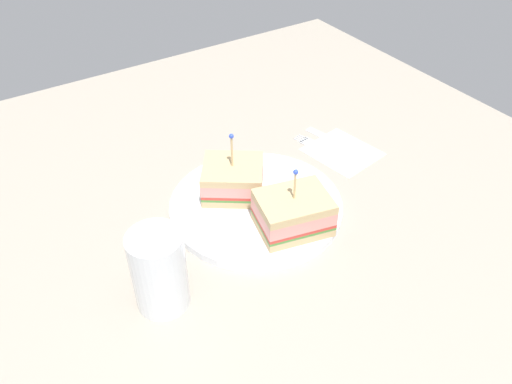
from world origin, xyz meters
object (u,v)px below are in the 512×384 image
object	(u,v)px
drink_glass	(159,273)
knife	(332,140)
sandwich_half_front	(233,179)
plate	(256,205)
sandwich_half_back	(293,213)
fork	(318,146)
napkin	(342,152)

from	to	relation	value
drink_glass	knife	bearing A→B (deg)	22.17
sandwich_half_front	knife	size ratio (longest dim) A/B	0.95
drink_glass	knife	xyz separation A→B (cm)	(40.24, 16.39, -4.94)
plate	knife	world-z (taller)	plate
plate	sandwich_half_back	bearing A→B (deg)	-78.83
plate	sandwich_half_back	world-z (taller)	sandwich_half_back
plate	fork	world-z (taller)	plate
plate	sandwich_half_front	world-z (taller)	sandwich_half_front
fork	plate	bearing A→B (deg)	-156.67
plate	sandwich_half_front	xyz separation A→B (cm)	(-1.55, 3.97, 3.06)
drink_glass	fork	size ratio (longest dim) A/B	0.88
sandwich_half_front	napkin	world-z (taller)	sandwich_half_front
napkin	plate	bearing A→B (deg)	-168.18
sandwich_half_back	drink_glass	xyz separation A→B (cm)	(-20.41, -1.14, 1.26)
drink_glass	fork	world-z (taller)	drink_glass
plate	drink_glass	world-z (taller)	drink_glass
plate	knife	bearing A→B (deg)	20.68
drink_glass	knife	world-z (taller)	drink_glass
napkin	knife	distance (cm)	3.82
knife	plate	bearing A→B (deg)	-159.32
plate	fork	distance (cm)	19.44
sandwich_half_front	napkin	xyz separation A→B (cm)	(22.01, 0.31, -3.58)
sandwich_half_back	drink_glass	bearing A→B (deg)	-176.79
napkin	knife	bearing A→B (deg)	78.15
fork	knife	size ratio (longest dim) A/B	1.00
fork	knife	bearing A→B (deg)	5.50
plate	drink_glass	bearing A→B (deg)	-156.21
sandwich_half_front	knife	distance (cm)	23.42
plate	sandwich_half_front	size ratio (longest dim) A/B	2.19
sandwich_half_front	drink_glass	world-z (taller)	sandwich_half_front
drink_glass	fork	bearing A→B (deg)	23.57
sandwich_half_front	drink_glass	size ratio (longest dim) A/B	1.08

